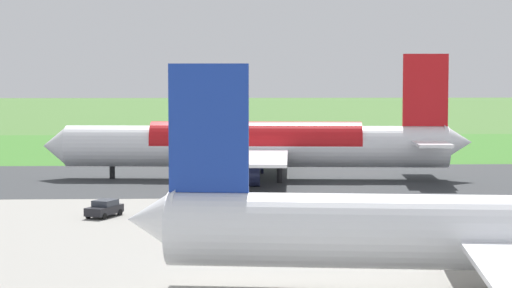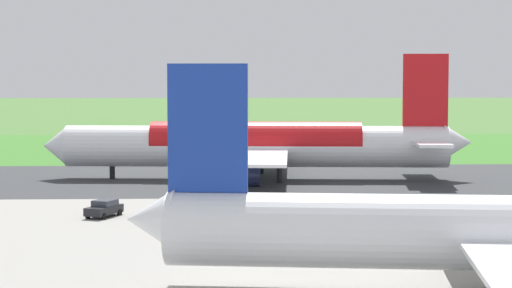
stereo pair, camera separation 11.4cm
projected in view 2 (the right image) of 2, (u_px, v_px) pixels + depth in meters
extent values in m
plane|color=#477233|center=(309.00, 179.00, 122.84)|extent=(800.00, 800.00, 0.00)
cube|color=#2D3033|center=(309.00, 179.00, 122.83)|extent=(600.00, 37.16, 0.06)
cube|color=#3C782B|center=(282.00, 149.00, 171.22)|extent=(600.00, 80.00, 0.04)
cylinder|color=white|center=(256.00, 146.00, 122.25)|extent=(48.26, 8.94, 5.20)
cone|color=white|center=(55.00, 146.00, 123.18)|extent=(3.38, 5.16, 4.94)
cone|color=white|center=(458.00, 142.00, 121.28)|extent=(3.84, 4.68, 4.42)
cube|color=red|center=(425.00, 90.00, 120.96)|extent=(5.62, 0.94, 9.00)
cube|color=white|center=(431.00, 144.00, 115.94)|extent=(4.69, 9.29, 0.36)
cube|color=white|center=(419.00, 138.00, 126.90)|extent=(4.69, 9.29, 0.36)
cube|color=white|center=(261.00, 157.00, 111.28)|extent=(7.70, 22.40, 0.35)
cube|color=white|center=(266.00, 143.00, 133.21)|extent=(7.70, 22.40, 0.35)
cylinder|color=#23284C|center=(241.00, 175.00, 115.04)|extent=(4.71, 3.14, 2.80)
cylinder|color=#23284C|center=(247.00, 164.00, 129.99)|extent=(4.71, 3.14, 2.80)
cylinder|color=black|center=(112.00, 166.00, 123.10)|extent=(0.70, 0.70, 3.42)
cylinder|color=black|center=(279.00, 169.00, 118.34)|extent=(0.70, 0.70, 3.42)
cylinder|color=black|center=(280.00, 163.00, 126.31)|extent=(0.70, 0.70, 3.42)
cylinder|color=red|center=(256.00, 142.00, 122.21)|extent=(26.73, 7.28, 5.23)
cone|color=white|center=(151.00, 220.00, 60.91)|extent=(3.58, 4.28, 3.92)
cube|color=#19389E|center=(208.00, 128.00, 60.18)|extent=(4.98, 1.07, 7.98)
cube|color=white|center=(477.00, 215.00, 68.82)|extent=(7.77, 20.03, 0.31)
cube|color=black|center=(104.00, 210.00, 90.47)|extent=(3.40, 4.57, 0.75)
cube|color=#2D333D|center=(105.00, 203.00, 90.61)|extent=(2.47, 2.71, 0.55)
cylinder|color=black|center=(104.00, 217.00, 88.89)|extent=(0.47, 0.67, 0.64)
cylinder|color=black|center=(88.00, 215.00, 89.54)|extent=(0.47, 0.67, 0.64)
cylinder|color=black|center=(120.00, 212.00, 91.47)|extent=(0.47, 0.67, 0.64)
cylinder|color=black|center=(104.00, 211.00, 92.12)|extent=(0.47, 0.67, 0.64)
cylinder|color=slate|center=(357.00, 142.00, 176.14)|extent=(0.10, 0.10, 1.75)
cube|color=red|center=(357.00, 136.00, 176.08)|extent=(0.60, 0.04, 0.60)
cone|color=orange|center=(317.00, 146.00, 175.24)|extent=(0.40, 0.40, 0.55)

